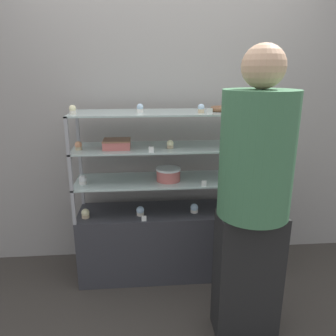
% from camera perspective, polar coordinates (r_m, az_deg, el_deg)
% --- Properties ---
extents(ground_plane, '(20.00, 20.00, 0.00)m').
position_cam_1_polar(ground_plane, '(2.92, 0.00, -17.39)').
color(ground_plane, '#38332D').
extents(back_wall, '(8.00, 0.05, 2.60)m').
position_cam_1_polar(back_wall, '(2.79, -0.61, 9.74)').
color(back_wall, gray).
rests_on(back_wall, ground_plane).
extents(display_base, '(1.42, 0.41, 0.56)m').
position_cam_1_polar(display_base, '(2.78, 0.00, -12.62)').
color(display_base, '#333338').
rests_on(display_base, ground_plane).
extents(display_riser_lower, '(1.42, 0.41, 0.26)m').
position_cam_1_polar(display_riser_lower, '(2.56, 0.00, -2.31)').
color(display_riser_lower, '#99999E').
rests_on(display_riser_lower, display_base).
extents(display_riser_middle, '(1.42, 0.41, 0.26)m').
position_cam_1_polar(display_riser_middle, '(2.49, 0.00, 3.41)').
color(display_riser_middle, '#99999E').
rests_on(display_riser_middle, display_riser_lower).
extents(display_riser_upper, '(1.42, 0.41, 0.26)m').
position_cam_1_polar(display_riser_upper, '(2.44, 0.00, 9.42)').
color(display_riser_upper, '#99999E').
rests_on(display_riser_upper, display_riser_middle).
extents(layer_cake_centerpiece, '(0.19, 0.19, 0.10)m').
position_cam_1_polar(layer_cake_centerpiece, '(2.51, 0.15, -1.09)').
color(layer_cake_centerpiece, '#C66660').
rests_on(layer_cake_centerpiece, display_riser_lower).
extents(sheet_cake_frosted, '(0.20, 0.18, 0.07)m').
position_cam_1_polar(sheet_cake_frosted, '(2.45, -8.90, 4.17)').
color(sheet_cake_frosted, '#C66660').
rests_on(sheet_cake_frosted, display_riser_middle).
extents(cupcake_0, '(0.06, 0.06, 0.07)m').
position_cam_1_polar(cupcake_0, '(2.59, -14.19, -7.70)').
color(cupcake_0, '#CCB28C').
rests_on(cupcake_0, display_base).
extents(cupcake_1, '(0.06, 0.06, 0.07)m').
position_cam_1_polar(cupcake_1, '(2.56, -4.85, -7.47)').
color(cupcake_1, beige).
rests_on(cupcake_1, display_base).
extents(cupcake_2, '(0.06, 0.06, 0.07)m').
position_cam_1_polar(cupcake_2, '(2.61, 4.59, -7.01)').
color(cupcake_2, white).
rests_on(cupcake_2, display_base).
extents(cupcake_3, '(0.06, 0.06, 0.07)m').
position_cam_1_polar(cupcake_3, '(2.69, 13.88, -6.69)').
color(cupcake_3, beige).
rests_on(cupcake_3, display_base).
extents(price_tag_0, '(0.04, 0.00, 0.04)m').
position_cam_1_polar(price_tag_0, '(2.46, -4.20, -8.77)').
color(price_tag_0, white).
rests_on(price_tag_0, display_base).
extents(cupcake_4, '(0.06, 0.06, 0.07)m').
position_cam_1_polar(cupcake_4, '(2.52, -14.61, -2.03)').
color(cupcake_4, white).
rests_on(cupcake_4, display_riser_lower).
extents(cupcake_5, '(0.06, 0.06, 0.07)m').
position_cam_1_polar(cupcake_5, '(2.58, 14.61, -1.60)').
color(cupcake_5, white).
rests_on(cupcake_5, display_riser_lower).
extents(price_tag_1, '(0.04, 0.00, 0.04)m').
position_cam_1_polar(price_tag_1, '(2.41, 6.30, -2.71)').
color(price_tag_1, white).
rests_on(price_tag_1, display_riser_lower).
extents(cupcake_6, '(0.05, 0.05, 0.06)m').
position_cam_1_polar(cupcake_6, '(2.46, -15.33, 3.75)').
color(cupcake_6, '#CCB28C').
rests_on(cupcake_6, display_riser_middle).
extents(cupcake_7, '(0.05, 0.05, 0.06)m').
position_cam_1_polar(cupcake_7, '(2.42, 0.38, 4.13)').
color(cupcake_7, '#CCB28C').
rests_on(cupcake_7, display_riser_middle).
extents(cupcake_8, '(0.05, 0.05, 0.06)m').
position_cam_1_polar(cupcake_8, '(2.53, 15.11, 4.11)').
color(cupcake_8, '#CCB28C').
rests_on(cupcake_8, display_riser_middle).
extents(price_tag_2, '(0.04, 0.00, 0.04)m').
position_cam_1_polar(price_tag_2, '(2.29, -2.93, 3.21)').
color(price_tag_2, white).
rests_on(price_tag_2, display_riser_middle).
extents(cupcake_9, '(0.05, 0.05, 0.06)m').
position_cam_1_polar(cupcake_9, '(2.38, -16.28, 9.72)').
color(cupcake_9, beige).
rests_on(cupcake_9, display_riser_upper).
extents(cupcake_10, '(0.05, 0.05, 0.06)m').
position_cam_1_polar(cupcake_10, '(2.39, -4.89, 10.33)').
color(cupcake_10, white).
rests_on(cupcake_10, display_riser_upper).
extents(cupcake_11, '(0.05, 0.05, 0.06)m').
position_cam_1_polar(cupcake_11, '(2.38, 5.79, 10.27)').
color(cupcake_11, '#CCB28C').
rests_on(cupcake_11, display_riser_upper).
extents(cupcake_12, '(0.05, 0.05, 0.06)m').
position_cam_1_polar(cupcake_12, '(2.51, 15.47, 10.12)').
color(cupcake_12, beige).
rests_on(cupcake_12, display_riser_upper).
extents(price_tag_3, '(0.04, 0.00, 0.04)m').
position_cam_1_polar(price_tag_3, '(2.29, 7.31, 9.77)').
color(price_tag_3, white).
rests_on(price_tag_3, display_riser_upper).
extents(donut_glazed, '(0.14, 0.14, 0.04)m').
position_cam_1_polar(donut_glazed, '(2.48, 9.05, 10.14)').
color(donut_glazed, brown).
rests_on(donut_glazed, display_riser_upper).
extents(customer_figure, '(0.41, 0.41, 1.77)m').
position_cam_1_polar(customer_figure, '(1.96, 14.67, -4.47)').
color(customer_figure, black).
rests_on(customer_figure, ground_plane).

